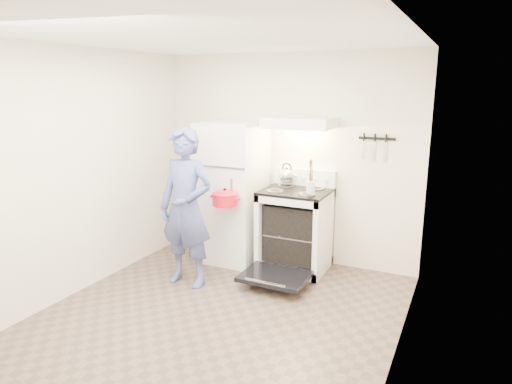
# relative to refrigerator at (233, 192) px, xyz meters

# --- Properties ---
(floor) EXTENTS (3.60, 3.60, 0.00)m
(floor) POSITION_rel_refrigerator_xyz_m (0.58, -1.45, -0.85)
(floor) COLOR brown
(floor) RESTS_ON ground
(back_wall) EXTENTS (3.20, 0.02, 2.50)m
(back_wall) POSITION_rel_refrigerator_xyz_m (0.58, 0.35, 0.40)
(back_wall) COLOR beige
(back_wall) RESTS_ON ground
(refrigerator) EXTENTS (0.70, 0.70, 1.70)m
(refrigerator) POSITION_rel_refrigerator_xyz_m (0.00, 0.00, 0.00)
(refrigerator) COLOR white
(refrigerator) RESTS_ON floor
(stove_body) EXTENTS (0.76, 0.65, 0.92)m
(stove_body) POSITION_rel_refrigerator_xyz_m (0.81, 0.02, -0.39)
(stove_body) COLOR white
(stove_body) RESTS_ON floor
(cooktop) EXTENTS (0.76, 0.65, 0.03)m
(cooktop) POSITION_rel_refrigerator_xyz_m (0.81, 0.02, 0.09)
(cooktop) COLOR black
(cooktop) RESTS_ON stove_body
(backsplash) EXTENTS (0.76, 0.07, 0.20)m
(backsplash) POSITION_rel_refrigerator_xyz_m (0.81, 0.31, 0.20)
(backsplash) COLOR white
(backsplash) RESTS_ON cooktop
(oven_door) EXTENTS (0.70, 0.54, 0.04)m
(oven_door) POSITION_rel_refrigerator_xyz_m (0.81, -0.57, -0.72)
(oven_door) COLOR black
(oven_door) RESTS_ON floor
(oven_rack) EXTENTS (0.60, 0.52, 0.01)m
(oven_rack) POSITION_rel_refrigerator_xyz_m (0.81, 0.02, -0.41)
(oven_rack) COLOR slate
(oven_rack) RESTS_ON stove_body
(range_hood) EXTENTS (0.76, 0.50, 0.12)m
(range_hood) POSITION_rel_refrigerator_xyz_m (0.81, 0.10, 0.86)
(range_hood) COLOR white
(range_hood) RESTS_ON back_wall
(knife_strip) EXTENTS (0.40, 0.02, 0.03)m
(knife_strip) POSITION_rel_refrigerator_xyz_m (1.63, 0.33, 0.70)
(knife_strip) COLOR black
(knife_strip) RESTS_ON back_wall
(pizza_stone) EXTENTS (0.30, 0.30, 0.02)m
(pizza_stone) POSITION_rel_refrigerator_xyz_m (0.72, -0.07, -0.40)
(pizza_stone) COLOR #916B4C
(pizza_stone) RESTS_ON oven_rack
(tea_kettle) EXTENTS (0.23, 0.19, 0.28)m
(tea_kettle) POSITION_rel_refrigerator_xyz_m (0.63, 0.18, 0.24)
(tea_kettle) COLOR #B7B7BC
(tea_kettle) RESTS_ON cooktop
(utensil_jar) EXTENTS (0.09, 0.09, 0.13)m
(utensil_jar) POSITION_rel_refrigerator_xyz_m (1.05, -0.18, 0.20)
(utensil_jar) COLOR silver
(utensil_jar) RESTS_ON cooktop
(person) EXTENTS (0.62, 0.41, 1.70)m
(person) POSITION_rel_refrigerator_xyz_m (-0.09, -0.87, 0.00)
(person) COLOR navy
(person) RESTS_ON floor
(dutch_oven) EXTENTS (0.35, 0.28, 0.23)m
(dutch_oven) POSITION_rel_refrigerator_xyz_m (0.16, -0.48, 0.03)
(dutch_oven) COLOR red
(dutch_oven) RESTS_ON person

